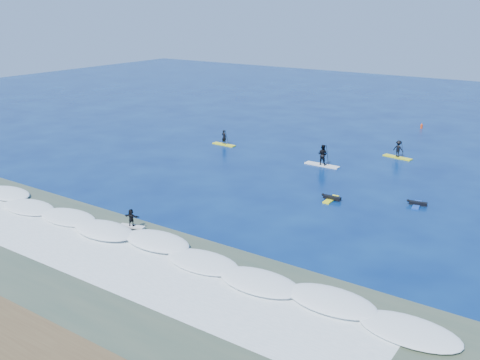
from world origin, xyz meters
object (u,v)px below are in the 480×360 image
Objects in this scene: sup_paddler_center at (322,157)px; wave_surfer at (131,219)px; prone_paddler_far at (417,204)px; sup_paddler_left at (224,140)px; prone_paddler_near at (331,198)px; sup_paddler_right at (398,150)px; marker_buoy at (422,126)px.

sup_paddler_center is 20.93m from wave_surfer.
prone_paddler_far is 1.06× the size of wave_surfer.
prone_paddler_far is at bearing -27.05° from sup_paddler_center.
wave_surfer is (8.12, -21.56, 0.15)m from sup_paddler_left.
prone_paddler_far is (5.79, 2.54, -0.01)m from prone_paddler_near.
sup_paddler_left reaches higher than prone_paddler_near.
sup_paddler_right is at bearing 56.27° from wave_surfer.
sup_paddler_center reaches higher than wave_surfer.
sup_paddler_right is at bearing -82.21° from marker_buoy.
wave_surfer is at bearing -99.36° from marker_buoy.
wave_surfer is 42.01m from marker_buoy.
wave_surfer is at bearing 144.60° from prone_paddler_near.
prone_paddler_far is 20.88m from wave_surfer.
prone_paddler_near is (4.66, -7.93, -0.73)m from sup_paddler_center.
sup_paddler_left reaches higher than wave_surfer.
marker_buoy is (2.95, 20.88, -0.57)m from sup_paddler_center.
prone_paddler_near is at bearing 40.15° from wave_surfer.
sup_paddler_left is 1.48× the size of wave_surfer.
prone_paddler_near is (-0.25, -14.49, -0.64)m from sup_paddler_right.
marker_buoy is at bearing 54.51° from sup_paddler_left.
sup_paddler_right is 13.19m from prone_paddler_far.
sup_paddler_left is 24.88m from marker_buoy.
wave_surfer reaches higher than prone_paddler_far.
prone_paddler_near is at bearing -86.60° from marker_buoy.
prone_paddler_near is at bearing -81.56° from sup_paddler_right.
prone_paddler_far is at bearing -74.07° from marker_buoy.
marker_buoy is (14.95, 19.89, -0.29)m from sup_paddler_left.
marker_buoy is at bearing 2.08° from prone_paddler_near.
sup_paddler_center is 1.82× the size of wave_surfer.
sup_paddler_center is 1.13× the size of sup_paddler_right.
sup_paddler_left is at bearing 175.52° from sup_paddler_center.
marker_buoy is at bearing 82.23° from sup_paddler_center.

